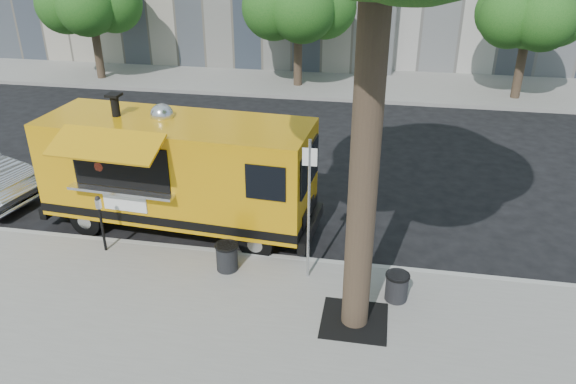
% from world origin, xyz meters
% --- Properties ---
extents(ground, '(120.00, 120.00, 0.00)m').
position_xyz_m(ground, '(0.00, 0.00, 0.00)').
color(ground, black).
rests_on(ground, ground).
extents(sidewalk, '(60.00, 6.00, 0.15)m').
position_xyz_m(sidewalk, '(0.00, -4.00, 0.07)').
color(sidewalk, gray).
rests_on(sidewalk, ground).
extents(curb, '(60.00, 0.14, 0.16)m').
position_xyz_m(curb, '(0.00, -0.93, 0.07)').
color(curb, '#999993').
rests_on(curb, ground).
extents(far_sidewalk, '(60.00, 5.00, 0.15)m').
position_xyz_m(far_sidewalk, '(0.00, 13.50, 0.07)').
color(far_sidewalk, gray).
rests_on(far_sidewalk, ground).
extents(tree_well, '(1.20, 1.20, 0.02)m').
position_xyz_m(tree_well, '(2.60, -2.80, 0.15)').
color(tree_well, black).
rests_on(tree_well, sidewalk).
extents(far_tree_c, '(3.24, 3.24, 5.21)m').
position_xyz_m(far_tree_c, '(8.00, 12.40, 3.72)').
color(far_tree_c, '#33261C').
rests_on(far_tree_c, far_sidewalk).
extents(sign_post, '(0.28, 0.06, 3.00)m').
position_xyz_m(sign_post, '(1.55, -1.55, 1.85)').
color(sign_post, silver).
rests_on(sign_post, sidewalk).
extents(parking_meter, '(0.11, 0.11, 1.33)m').
position_xyz_m(parking_meter, '(-3.00, -1.35, 0.98)').
color(parking_meter, black).
rests_on(parking_meter, sidewalk).
extents(food_truck, '(6.62, 3.21, 3.20)m').
position_xyz_m(food_truck, '(-1.79, 0.17, 1.50)').
color(food_truck, orange).
rests_on(food_truck, ground).
extents(trash_bin_left, '(0.47, 0.47, 0.56)m').
position_xyz_m(trash_bin_left, '(3.34, -2.00, 0.45)').
color(trash_bin_left, black).
rests_on(trash_bin_left, sidewalk).
extents(trash_bin_right, '(0.49, 0.49, 0.59)m').
position_xyz_m(trash_bin_right, '(-0.14, -1.59, 0.46)').
color(trash_bin_right, black).
rests_on(trash_bin_right, sidewalk).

